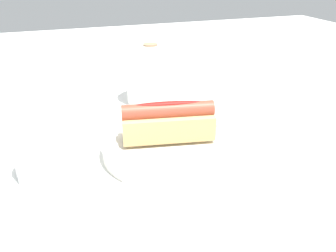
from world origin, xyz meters
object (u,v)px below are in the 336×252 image
serving_bowl (168,144)px  paper_towel_roll (151,75)px  hotdog_front (168,122)px  water_glass (38,154)px

serving_bowl → paper_towel_roll: (0.04, 0.24, 0.05)m
serving_bowl → hotdog_front: hotdog_front is taller
hotdog_front → water_glass: 0.21m
hotdog_front → paper_towel_roll: paper_towel_roll is taller
paper_towel_roll → hotdog_front: bearing=-99.6°
paper_towel_roll → serving_bowl: bearing=-99.6°
water_glass → paper_towel_roll: paper_towel_roll is taller
hotdog_front → water_glass: (-0.21, -0.01, -0.02)m
serving_bowl → paper_towel_roll: size_ratio=1.68×
serving_bowl → water_glass: water_glass is taller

